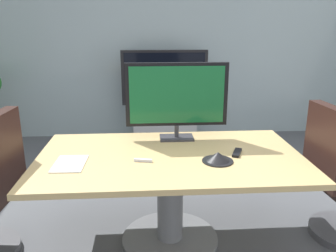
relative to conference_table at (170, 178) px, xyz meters
The scene contains 9 objects.
ground_plane 0.54m from the conference_table, 94.80° to the right, with size 7.34×7.34×0.00m, color #515459.
wall_back_glass_partition 2.96m from the conference_table, 90.01° to the left, with size 6.34×0.10×2.97m, color #9EB2B7.
conference_table is the anchor object (origin of this frame).
tv_monitor 0.67m from the conference_table, 78.07° to the left, with size 0.84×0.18×0.64m.
wall_display_unit 2.45m from the conference_table, 87.68° to the left, with size 1.20×0.36×1.31m.
conference_phone 0.42m from the conference_table, 24.24° to the right, with size 0.22×0.22×0.07m.
remote_control 0.54m from the conference_table, ahead, with size 0.05×0.17×0.02m, color black.
whiteboard_marker 0.30m from the conference_table, 150.59° to the right, with size 0.13×0.02×0.02m, color silver.
paper_notepad 0.74m from the conference_table, 169.89° to the right, with size 0.21×0.30×0.01m, color white.
Camera 1 is at (-0.18, -2.38, 1.67)m, focal length 36.97 mm.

